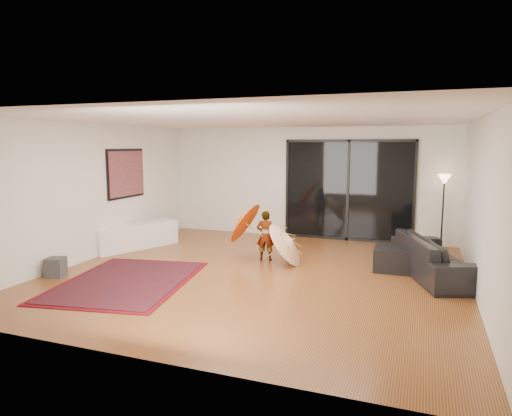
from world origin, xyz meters
The scene contains 17 objects.
floor centered at (0.00, 0.00, 0.00)m, with size 7.00×7.00×0.00m, color #965029.
ceiling centered at (0.00, 0.00, 2.70)m, with size 7.00×7.00×0.00m, color white.
wall_back centered at (0.00, 3.50, 1.35)m, with size 7.00×7.00×0.00m, color silver.
wall_front centered at (0.00, -3.50, 1.35)m, with size 7.00×7.00×0.00m, color silver.
wall_left centered at (-3.50, 0.00, 1.35)m, with size 7.00×7.00×0.00m, color silver.
wall_right centered at (3.50, 0.00, 1.35)m, with size 7.00×7.00×0.00m, color silver.
sliding_door centered at (1.00, 3.47, 1.20)m, with size 3.06×0.07×2.40m.
painting centered at (-3.46, 1.00, 1.65)m, with size 0.04×1.28×1.08m.
media_console centered at (-3.25, 0.96, 0.27)m, with size 0.49×1.96×0.54m, color white.
speaker centered at (-3.25, -1.39, 0.17)m, with size 0.29×0.29×0.33m, color #424244.
persian_rug centered at (-1.91, -1.22, 0.01)m, with size 2.44×3.09×0.02m.
sofa centered at (2.95, 0.93, 0.34)m, with size 2.36×0.92×0.69m, color black.
ottoman centered at (2.27, 1.11, 0.21)m, with size 0.74×0.74×0.42m, color black.
floor_lamp centered at (3.10, 3.25, 1.30)m, with size 0.28×0.28×1.65m.
child centered at (-0.20, 0.96, 0.50)m, with size 0.36×0.24×0.99m, color #999999.
parasol_orange centered at (-0.75, 0.91, 0.73)m, with size 0.64×0.92×0.91m.
parasol_white centered at (0.40, 0.81, 0.50)m, with size 0.70×0.93×0.97m.
Camera 1 is at (2.70, -7.40, 2.28)m, focal length 32.00 mm.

